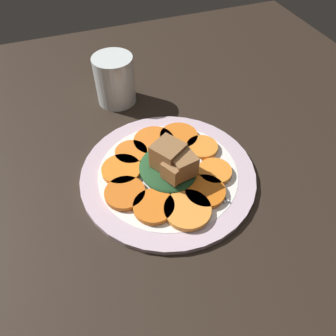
# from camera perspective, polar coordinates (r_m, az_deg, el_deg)

# --- Properties ---
(table_slab) EXTENTS (1.20, 1.20, 0.02)m
(table_slab) POSITION_cam_1_polar(r_m,az_deg,el_deg) (0.59, 0.00, -2.01)
(table_slab) COLOR black
(table_slab) RESTS_ON ground
(plate) EXTENTS (0.31, 0.31, 0.01)m
(plate) POSITION_cam_1_polar(r_m,az_deg,el_deg) (0.58, 0.00, -1.05)
(plate) COLOR silver
(plate) RESTS_ON table_slab
(carrot_slice_0) EXTENTS (0.07, 0.07, 0.01)m
(carrot_slice_0) POSITION_cam_1_polar(r_m,az_deg,el_deg) (0.54, -7.50, -4.36)
(carrot_slice_0) COLOR orange
(carrot_slice_0) RESTS_ON plate
(carrot_slice_1) EXTENTS (0.07, 0.07, 0.01)m
(carrot_slice_1) POSITION_cam_1_polar(r_m,az_deg,el_deg) (0.52, -2.49, -6.70)
(carrot_slice_1) COLOR orange
(carrot_slice_1) RESTS_ON plate
(carrot_slice_2) EXTENTS (0.08, 0.08, 0.01)m
(carrot_slice_2) POSITION_cam_1_polar(r_m,az_deg,el_deg) (0.52, 3.09, -7.37)
(carrot_slice_2) COLOR orange
(carrot_slice_2) RESTS_ON plate
(carrot_slice_3) EXTENTS (0.07, 0.07, 0.01)m
(carrot_slice_3) POSITION_cam_1_polar(r_m,az_deg,el_deg) (0.54, 6.48, -4.09)
(carrot_slice_3) COLOR orange
(carrot_slice_3) RESTS_ON plate
(carrot_slice_4) EXTENTS (0.06, 0.06, 0.01)m
(carrot_slice_4) POSITION_cam_1_polar(r_m,az_deg,el_deg) (0.57, 8.14, -0.61)
(carrot_slice_4) COLOR orange
(carrot_slice_4) RESTS_ON plate
(carrot_slice_5) EXTENTS (0.06, 0.06, 0.01)m
(carrot_slice_5) POSITION_cam_1_polar(r_m,az_deg,el_deg) (0.61, 5.95, 3.59)
(carrot_slice_5) COLOR orange
(carrot_slice_5) RESTS_ON plate
(carrot_slice_6) EXTENTS (0.07, 0.07, 0.01)m
(carrot_slice_6) POSITION_cam_1_polar(r_m,az_deg,el_deg) (0.63, 1.90, 5.49)
(carrot_slice_6) COLOR orange
(carrot_slice_6) RESTS_ON plate
(carrot_slice_7) EXTENTS (0.08, 0.08, 0.01)m
(carrot_slice_7) POSITION_cam_1_polar(r_m,az_deg,el_deg) (0.62, -2.04, 4.77)
(carrot_slice_7) COLOR orange
(carrot_slice_7) RESTS_ON plate
(carrot_slice_8) EXTENTS (0.06, 0.06, 0.01)m
(carrot_slice_8) POSITION_cam_1_polar(r_m,az_deg,el_deg) (0.60, -6.42, 2.64)
(carrot_slice_8) COLOR orange
(carrot_slice_8) RESTS_ON plate
(carrot_slice_9) EXTENTS (0.07, 0.07, 0.01)m
(carrot_slice_9) POSITION_cam_1_polar(r_m,az_deg,el_deg) (0.57, -8.11, -0.30)
(carrot_slice_9) COLOR orange
(carrot_slice_9) RESTS_ON plate
(center_pile) EXTENTS (0.11, 0.10, 0.06)m
(center_pile) POSITION_cam_1_polar(r_m,az_deg,el_deg) (0.55, 0.51, 0.48)
(center_pile) COLOR #1E4723
(center_pile) RESTS_ON plate
(fork) EXTENTS (0.17, 0.02, 0.00)m
(fork) POSITION_cam_1_polar(r_m,az_deg,el_deg) (0.58, 6.00, 0.06)
(fork) COLOR silver
(fork) RESTS_ON plate
(water_glass) EXTENTS (0.08, 0.08, 0.10)m
(water_glass) POSITION_cam_1_polar(r_m,az_deg,el_deg) (0.72, -9.24, 14.90)
(water_glass) COLOR silver
(water_glass) RESTS_ON table_slab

